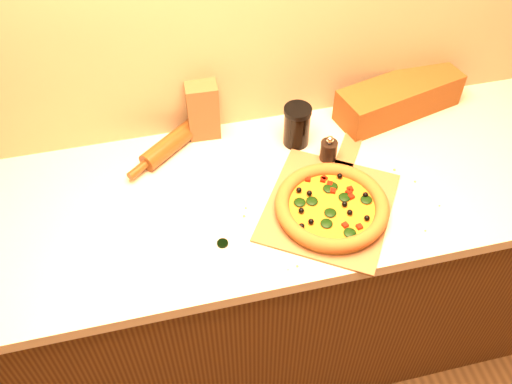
% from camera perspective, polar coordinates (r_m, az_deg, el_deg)
% --- Properties ---
extents(cabinet, '(2.80, 0.65, 0.86)m').
position_cam_1_polar(cabinet, '(2.08, -0.02, -8.70)').
color(cabinet, '#41210E').
rests_on(cabinet, ground).
extents(countertop, '(2.84, 0.68, 0.04)m').
position_cam_1_polar(countertop, '(1.72, -0.02, -0.50)').
color(countertop, beige).
rests_on(countertop, cabinet).
extents(pizza_peel, '(0.50, 0.55, 0.01)m').
position_cam_1_polar(pizza_peel, '(1.69, 7.42, -1.11)').
color(pizza_peel, brown).
rests_on(pizza_peel, countertop).
extents(pizza, '(0.33, 0.33, 0.05)m').
position_cam_1_polar(pizza, '(1.65, 7.58, -1.44)').
color(pizza, '#C17B30').
rests_on(pizza, pizza_peel).
extents(bottle_cap, '(0.04, 0.04, 0.01)m').
position_cam_1_polar(bottle_cap, '(1.59, -3.36, -5.13)').
color(bottle_cap, black).
rests_on(bottle_cap, countertop).
extents(pepper_grinder, '(0.05, 0.05, 0.10)m').
position_cam_1_polar(pepper_grinder, '(1.79, 7.26, 4.12)').
color(pepper_grinder, black).
rests_on(pepper_grinder, countertop).
extents(rolling_pin, '(0.36, 0.29, 0.06)m').
position_cam_1_polar(rolling_pin, '(1.85, -7.71, 5.43)').
color(rolling_pin, '#602910').
rests_on(rolling_pin, countertop).
extents(bread_bag, '(0.45, 0.24, 0.12)m').
position_cam_1_polar(bread_bag, '(2.00, 14.10, 9.14)').
color(bread_bag, brown).
rests_on(bread_bag, countertop).
extents(paper_bag, '(0.10, 0.08, 0.20)m').
position_cam_1_polar(paper_bag, '(1.84, -5.35, 8.22)').
color(paper_bag, brown).
rests_on(paper_bag, countertop).
extents(dark_jar, '(0.09, 0.09, 0.14)m').
position_cam_1_polar(dark_jar, '(1.82, 4.10, 6.65)').
color(dark_jar, black).
rests_on(dark_jar, countertop).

